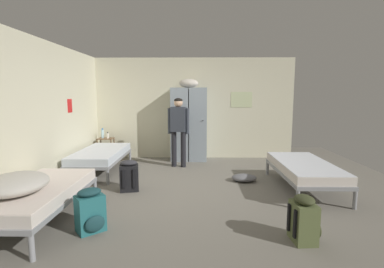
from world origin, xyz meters
The scene contains 15 objects.
ground_plane centered at (0.00, 0.00, 0.00)m, with size 8.17×8.17×0.00m, color slate.
room_backdrop centered at (-1.27, 1.30, 1.31)m, with size 5.23×5.10×2.63m.
locker_bank centered at (-0.11, 2.24, 0.97)m, with size 0.90×0.55×2.07m.
shelf_unit centered at (-2.25, 2.21, 0.35)m, with size 0.38×0.30×0.57m.
bed_left_rear centered at (-2.00, 1.06, 0.38)m, with size 0.90×1.90×0.49m.
bed_right centered at (2.00, -0.05, 0.38)m, with size 0.90×1.90×0.49m.
bed_left_front centered at (-2.00, -1.46, 0.38)m, with size 0.90×1.90×0.49m.
bedding_heap centered at (-2.11, -1.75, 0.61)m, with size 0.73×0.84×0.24m.
person_traveler centered at (-0.33, 1.53, 0.97)m, with size 0.50×0.26×1.60m.
water_bottle centered at (-2.33, 2.23, 0.69)m, with size 0.07×0.07×0.25m.
lotion_bottle centered at (-2.18, 2.17, 0.64)m, with size 0.05×0.05×0.16m.
backpack_teal centered at (-1.22, -1.73, 0.26)m, with size 0.41×0.42×0.55m.
backpack_olive centered at (1.32, -1.93, 0.26)m, with size 0.35×0.34×0.55m.
backpack_black centered at (-1.10, -0.18, 0.26)m, with size 0.36×0.38×0.55m.
clothes_pile_grey centered at (1.02, 0.39, 0.07)m, with size 0.48×0.36×0.14m.
Camera 1 is at (0.08, -5.09, 1.68)m, focal length 27.03 mm.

